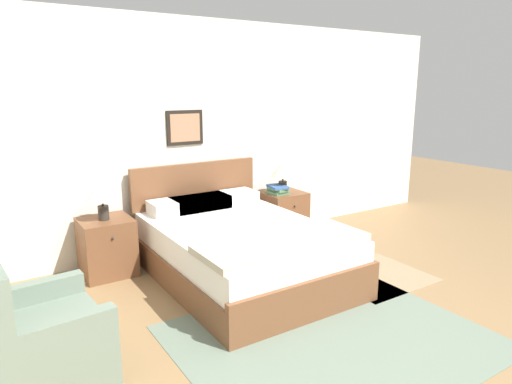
{
  "coord_description": "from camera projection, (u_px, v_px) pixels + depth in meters",
  "views": [
    {
      "loc": [
        -2.24,
        -1.91,
        1.87
      ],
      "look_at": [
        0.0,
        1.56,
        0.9
      ],
      "focal_mm": 32.0,
      "sensor_mm": 36.0,
      "label": 1
    }
  ],
  "objects": [
    {
      "name": "table_lamp_near_window",
      "position": [
        102.0,
        192.0,
        4.43
      ],
      "size": [
        0.3,
        0.3,
        0.39
      ],
      "color": "#2D2823",
      "rests_on": "nightstand_near_window"
    },
    {
      "name": "book_thick_bottom",
      "position": [
        278.0,
        192.0,
        5.56
      ],
      "size": [
        0.23,
        0.23,
        0.04
      ],
      "rotation": [
        0.0,
        0.0,
        0.09
      ],
      "color": "#4C7551",
      "rests_on": "nightstand_by_door"
    },
    {
      "name": "armchair",
      "position": [
        40.0,
        341.0,
        2.87
      ],
      "size": [
        0.73,
        0.8,
        0.9
      ],
      "rotation": [
        0.0,
        0.0,
        -1.49
      ],
      "color": "slate",
      "rests_on": "ground_plane"
    },
    {
      "name": "wall_back",
      "position": [
        194.0,
        136.0,
        5.22
      ],
      "size": [
        7.59,
        0.09,
        2.6
      ],
      "color": "silver",
      "rests_on": "ground_plane"
    },
    {
      "name": "nightstand_by_door",
      "position": [
        282.0,
        214.0,
        5.73
      ],
      "size": [
        0.5,
        0.51,
        0.58
      ],
      "color": "brown",
      "rests_on": "ground_plane"
    },
    {
      "name": "table_lamp_by_door",
      "position": [
        283.0,
        170.0,
        5.58
      ],
      "size": [
        0.3,
        0.3,
        0.39
      ],
      "color": "#2D2823",
      "rests_on": "nightstand_by_door"
    },
    {
      "name": "ground_plane",
      "position": [
        377.0,
        361.0,
        3.17
      ],
      "size": [
        16.0,
        16.0,
        0.0
      ],
      "primitive_type": "plane",
      "color": "olive"
    },
    {
      "name": "nightstand_near_window",
      "position": [
        107.0,
        247.0,
        4.58
      ],
      "size": [
        0.5,
        0.51,
        0.58
      ],
      "color": "brown",
      "rests_on": "ground_plane"
    },
    {
      "name": "bed",
      "position": [
        240.0,
        248.0,
        4.5
      ],
      "size": [
        1.52,
        2.13,
        1.01
      ],
      "color": "brown",
      "rests_on": "ground_plane"
    },
    {
      "name": "area_rug_bedside",
      "position": [
        356.0,
        266.0,
        4.82
      ],
      "size": [
        0.96,
        1.45,
        0.01
      ],
      "color": "#897556",
      "rests_on": "ground_plane"
    },
    {
      "name": "book_novel_upper",
      "position": [
        278.0,
        187.0,
        5.54
      ],
      "size": [
        0.23,
        0.29,
        0.03
      ],
      "rotation": [
        0.0,
        0.0,
        -0.16
      ],
      "color": "#335693",
      "rests_on": "book_hardcover_middle"
    },
    {
      "name": "book_hardcover_middle",
      "position": [
        278.0,
        189.0,
        5.55
      ],
      "size": [
        0.18,
        0.26,
        0.04
      ],
      "rotation": [
        0.0,
        0.0,
        0.1
      ],
      "color": "#4C7551",
      "rests_on": "book_thick_bottom"
    },
    {
      "name": "area_rug_main",
      "position": [
        332.0,
        338.0,
        3.45
      ],
      "size": [
        2.25,
        1.85,
        0.01
      ],
      "color": "slate",
      "rests_on": "ground_plane"
    }
  ]
}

